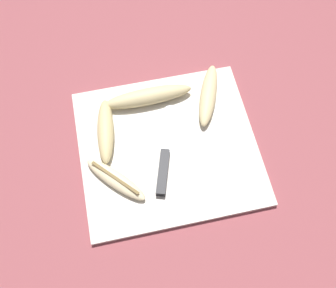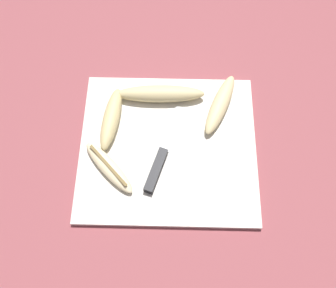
# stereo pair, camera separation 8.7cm
# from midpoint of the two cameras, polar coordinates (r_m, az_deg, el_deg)

# --- Properties ---
(ground_plane) EXTENTS (4.00, 4.00, 0.00)m
(ground_plane) POSITION_cam_midpoint_polar(r_m,az_deg,el_deg) (0.89, 2.78, -0.90)
(ground_plane) COLOR #93474C
(cutting_board) EXTENTS (0.39, 0.36, 0.01)m
(cutting_board) POSITION_cam_midpoint_polar(r_m,az_deg,el_deg) (0.89, 2.80, -0.74)
(cutting_board) COLOR silver
(cutting_board) RESTS_ON ground_plane
(knife) EXTENTS (0.09, 0.22, 0.02)m
(knife) POSITION_cam_midpoint_polar(r_m,az_deg,el_deg) (0.85, 1.60, -3.02)
(knife) COLOR black
(knife) RESTS_ON cutting_board
(banana_mellow_near) EXTENTS (0.21, 0.05, 0.04)m
(banana_mellow_near) POSITION_cam_midpoint_polar(r_m,az_deg,el_deg) (0.92, 1.59, 7.03)
(banana_mellow_near) COLOR beige
(banana_mellow_near) RESTS_ON cutting_board
(banana_spotted_left) EXTENTS (0.06, 0.16, 0.03)m
(banana_spotted_left) POSITION_cam_midpoint_polar(r_m,az_deg,el_deg) (0.90, -5.52, 3.43)
(banana_spotted_left) COLOR #DBC684
(banana_spotted_left) RESTS_ON cutting_board
(banana_cream_curved) EXTENTS (0.13, 0.14, 0.02)m
(banana_cream_curved) POSITION_cam_midpoint_polar(r_m,az_deg,el_deg) (0.85, -5.72, -3.70)
(banana_cream_curved) COLOR beige
(banana_cream_curved) RESTS_ON cutting_board
(banana_ripe_center) EXTENTS (0.10, 0.17, 0.03)m
(banana_ripe_center) POSITION_cam_midpoint_polar(r_m,az_deg,el_deg) (0.93, 10.26, 5.44)
(banana_ripe_center) COLOR beige
(banana_ripe_center) RESTS_ON cutting_board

